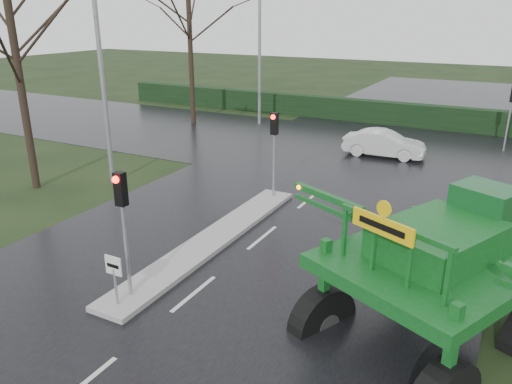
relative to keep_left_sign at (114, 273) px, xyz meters
The scene contains 15 objects.
ground 2.25m from the keep_left_sign, 49.10° to the left, with size 140.00×140.00×0.00m, color black.
road_main 11.62m from the keep_left_sign, 83.55° to the left, with size 14.00×80.00×0.02m, color black.
road_cross 17.58m from the keep_left_sign, 85.75° to the left, with size 80.00×12.00×0.02m, color black.
median_island 4.60m from the keep_left_sign, 90.00° to the left, with size 1.20×10.00×0.16m, color gray.
hedge_row 25.54m from the keep_left_sign, 87.08° to the left, with size 44.00×0.90×1.50m, color black.
keep_left_sign is the anchor object (origin of this frame).
traffic_signal_near 1.61m from the keep_left_sign, 90.00° to the left, with size 0.26×0.33×3.52m.
traffic_signal_mid 9.12m from the keep_left_sign, 90.00° to the left, with size 0.26×0.33×3.52m.
traffic_signal_far 22.93m from the keep_left_sign, 70.07° to the left, with size 0.26×0.33×3.52m.
street_light_left_near 11.32m from the keep_left_sign, 132.59° to the left, with size 3.85×0.30×10.00m.
street_light_left_far 23.11m from the keep_left_sign, 107.78° to the left, with size 3.85×0.30×10.00m.
tree_left_near 12.14m from the keep_left_sign, 150.44° to the left, with size 6.30×6.30×10.85m.
tree_left_far 23.30m from the keep_left_sign, 119.87° to the left, with size 7.70×7.70×13.26m.
crop_sprayer 5.45m from the keep_left_sign, 23.33° to the left, with size 7.64×6.33×4.66m.
white_sedan 17.54m from the keep_left_sign, 82.53° to the left, with size 1.44×4.12×1.36m, color silver.
Camera 1 is at (6.95, -9.50, 7.14)m, focal length 35.00 mm.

